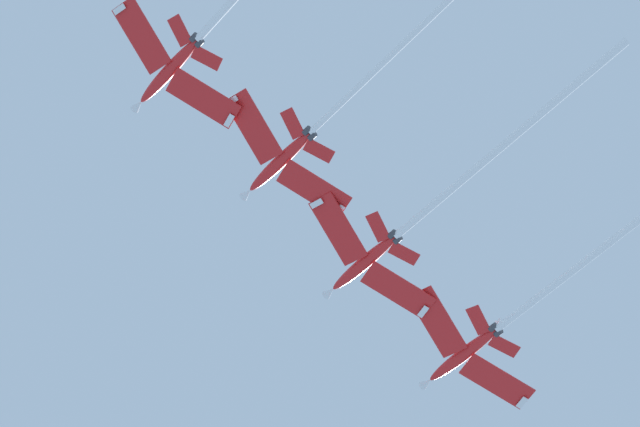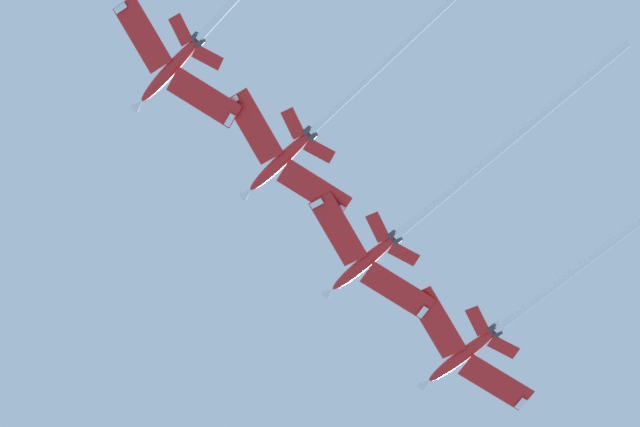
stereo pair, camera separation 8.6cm
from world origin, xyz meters
name	(u,v)px [view 2 (the right image)]	position (x,y,z in m)	size (l,w,h in m)	color
jet_far_left	(223,12)	(19.52, 33.37, 149.68)	(20.00, 46.44, 24.15)	red
jet_inner_left	(319,124)	(2.42, 30.35, 150.84)	(19.98, 44.09, 23.92)	red
jet_centre	(417,218)	(-13.69, 29.08, 149.94)	(19.99, 44.55, 24.67)	red
jet_inner_right	(527,307)	(-30.59, 29.21, 149.61)	(20.02, 49.05, 25.11)	red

